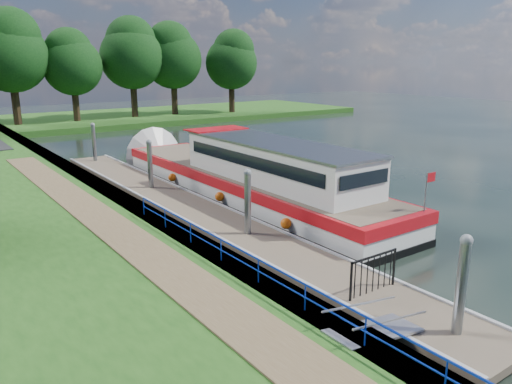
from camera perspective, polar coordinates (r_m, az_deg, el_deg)
ground at (r=14.06m, az=19.98°, el=-15.42°), size 160.00×160.00×0.00m
bank_edge at (r=23.82m, az=-15.03°, el=-1.57°), size 1.10×90.00×0.78m
far_bank at (r=63.03m, az=-14.74°, el=8.23°), size 60.00×18.00×0.60m
footpath at (r=16.86m, az=-12.43°, el=-6.69°), size 1.60×40.00×0.05m
blue_fence at (r=13.42m, az=2.80°, el=-9.68°), size 0.04×18.04×0.72m
pontoon at (r=23.12m, az=-7.30°, el=-2.19°), size 2.50×30.00×0.56m
mooring_piles at (r=22.83m, az=-7.39°, el=0.44°), size 0.30×27.30×3.55m
gangway at (r=12.70m, az=13.37°, el=-15.07°), size 2.58×1.00×0.92m
gate_panel at (r=14.73m, az=13.29°, el=-8.49°), size 1.85×0.05×1.15m
barge at (r=25.84m, az=-1.84°, el=1.79°), size 4.36×21.15×4.78m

